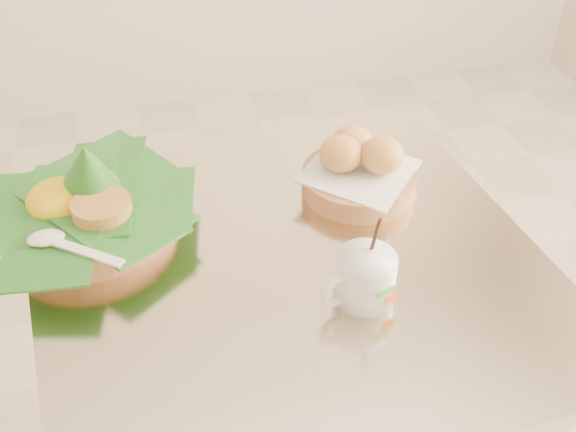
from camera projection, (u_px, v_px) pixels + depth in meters
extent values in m
cylinder|color=gray|center=(289.00, 424.00, 1.25)|extent=(0.07, 0.07, 0.69)
cube|color=beige|center=(289.00, 269.00, 1.02)|extent=(0.78, 0.78, 0.03)
cylinder|color=tan|center=(87.00, 215.00, 1.06)|extent=(0.25, 0.25, 0.04)
cone|color=#25611B|center=(87.00, 170.00, 1.02)|extent=(0.12, 0.14, 0.13)
ellipsoid|color=yellow|center=(59.00, 200.00, 1.05)|extent=(0.10, 0.10, 0.05)
cylinder|color=#CC9347|center=(101.00, 208.00, 1.01)|extent=(0.08, 0.08, 0.02)
cylinder|color=tan|center=(359.00, 181.00, 1.14)|extent=(0.18, 0.18, 0.04)
cube|color=white|center=(359.00, 171.00, 1.12)|extent=(0.21, 0.21, 0.01)
ellipsoid|color=#B6712A|center=(341.00, 153.00, 1.11)|extent=(0.07, 0.07, 0.05)
ellipsoid|color=#B6712A|center=(382.00, 155.00, 1.11)|extent=(0.07, 0.07, 0.05)
ellipsoid|color=#B6712A|center=(352.00, 143.00, 1.13)|extent=(0.07, 0.07, 0.05)
cylinder|color=white|center=(365.00, 278.00, 0.94)|extent=(0.08, 0.08, 0.07)
torus|color=white|center=(338.00, 291.00, 0.92)|extent=(0.05, 0.03, 0.05)
cylinder|color=#4A2A15|center=(367.00, 260.00, 0.92)|extent=(0.07, 0.07, 0.01)
cylinder|color=black|center=(374.00, 241.00, 0.91)|extent=(0.01, 0.04, 0.10)
cube|color=green|center=(386.00, 292.00, 0.91)|extent=(0.03, 0.01, 0.01)
cube|color=orange|center=(391.00, 298.00, 0.92)|extent=(0.02, 0.01, 0.02)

